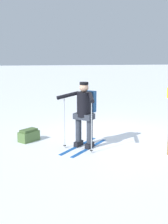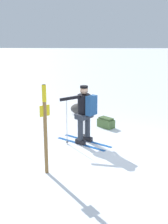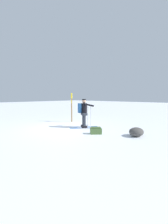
{
  "view_description": "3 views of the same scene",
  "coord_description": "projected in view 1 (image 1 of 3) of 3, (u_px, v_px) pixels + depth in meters",
  "views": [
    {
      "loc": [
        8.2,
        -1.66,
        2.41
      ],
      "look_at": [
        0.76,
        -0.76,
        0.9
      ],
      "focal_mm": 50.0,
      "sensor_mm": 36.0,
      "label": 1
    },
    {
      "loc": [
        0.65,
        7.51,
        3.18
      ],
      "look_at": [
        0.76,
        -0.76,
        0.9
      ],
      "focal_mm": 50.0,
      "sensor_mm": 36.0,
      "label": 2
    },
    {
      "loc": [
        -5.51,
        -6.45,
        1.8
      ],
      "look_at": [
        0.76,
        -0.76,
        0.9
      ],
      "focal_mm": 24.0,
      "sensor_mm": 36.0,
      "label": 3
    }
  ],
  "objects": [
    {
      "name": "ground_plane",
      "position": [
        108.0,
        138.0,
        8.65
      ],
      "size": [
        80.0,
        80.0,
        0.0
      ],
      "primitive_type": "plane",
      "color": "white"
    },
    {
      "name": "skier",
      "position": [
        85.0,
        110.0,
        7.65
      ],
      "size": [
        1.56,
        1.34,
        1.63
      ],
      "color": "#144C9E",
      "rests_on": "ground_plane"
    },
    {
      "name": "dropped_backpack",
      "position": [
        29.0,
        135.0,
        8.3
      ],
      "size": [
        0.59,
        0.59,
        0.33
      ],
      "color": "#4C6B38",
      "rests_on": "ground_plane"
    }
  ]
}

